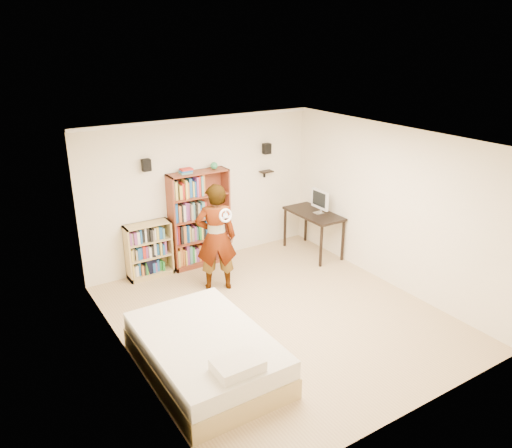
% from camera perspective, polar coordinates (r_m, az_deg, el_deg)
% --- Properties ---
extents(ground, '(4.50, 5.00, 0.01)m').
position_cam_1_polar(ground, '(7.75, 2.59, -10.49)').
color(ground, tan).
rests_on(ground, ground).
extents(room_shell, '(4.52, 5.02, 2.71)m').
position_cam_1_polar(room_shell, '(7.00, 2.82, 1.93)').
color(room_shell, white).
rests_on(room_shell, ground).
extents(crown_molding, '(4.50, 5.00, 0.06)m').
position_cam_1_polar(crown_molding, '(6.76, 2.96, 9.24)').
color(crown_molding, white).
rests_on(crown_molding, room_shell).
extents(speaker_left, '(0.14, 0.12, 0.20)m').
position_cam_1_polar(speaker_left, '(8.53, -12.43, 6.60)').
color(speaker_left, black).
rests_on(speaker_left, room_shell).
extents(speaker_right, '(0.14, 0.12, 0.20)m').
position_cam_1_polar(speaker_right, '(9.58, 1.24, 8.61)').
color(speaker_right, black).
rests_on(speaker_right, room_shell).
extents(wall_shelf, '(0.25, 0.16, 0.02)m').
position_cam_1_polar(wall_shelf, '(9.70, 1.19, 6.02)').
color(wall_shelf, black).
rests_on(wall_shelf, room_shell).
extents(tall_bookshelf, '(1.12, 0.33, 1.77)m').
position_cam_1_polar(tall_bookshelf, '(9.13, -6.45, 0.57)').
color(tall_bookshelf, brown).
rests_on(tall_bookshelf, ground).
extents(low_bookshelf, '(0.79, 0.30, 0.99)m').
position_cam_1_polar(low_bookshelf, '(8.94, -12.14, -2.94)').
color(low_bookshelf, tan).
rests_on(low_bookshelf, ground).
extents(computer_desk, '(0.61, 1.23, 0.84)m').
position_cam_1_polar(computer_desk, '(9.76, 6.53, -1.01)').
color(computer_desk, black).
rests_on(computer_desk, ground).
extents(imac, '(0.11, 0.46, 0.46)m').
position_cam_1_polar(imac, '(9.52, 7.23, 2.54)').
color(imac, silver).
rests_on(imac, computer_desk).
extents(daybed, '(1.41, 2.18, 0.64)m').
position_cam_1_polar(daybed, '(6.51, -5.81, -13.96)').
color(daybed, white).
rests_on(daybed, ground).
extents(person, '(0.79, 0.67, 1.83)m').
position_cam_1_polar(person, '(8.20, -4.58, -1.55)').
color(person, black).
rests_on(person, ground).
extents(wii_wheel, '(0.22, 0.09, 0.23)m').
position_cam_1_polar(wii_wheel, '(7.74, -3.50, 0.97)').
color(wii_wheel, silver).
rests_on(wii_wheel, person).
extents(navy_bag, '(0.35, 0.27, 0.41)m').
position_cam_1_polar(navy_bag, '(9.06, -11.79, -4.57)').
color(navy_bag, black).
rests_on(navy_bag, ground).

